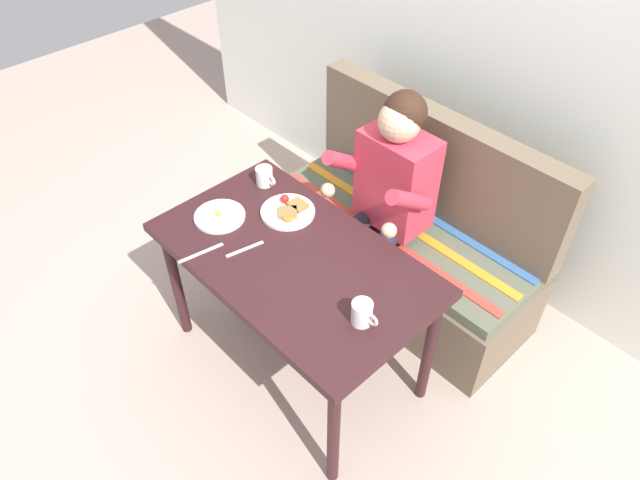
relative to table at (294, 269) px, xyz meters
name	(u,v)px	position (x,y,z in m)	size (l,w,h in m)	color
ground_plane	(298,359)	(0.00, 0.00, -0.65)	(8.00, 8.00, 0.00)	tan
back_wall	(499,30)	(0.00, 1.27, 0.65)	(4.40, 0.10, 2.60)	silver
table	(294,269)	(0.00, 0.00, 0.00)	(1.20, 0.70, 0.73)	#311719
couch	(405,239)	(0.00, 0.76, -0.32)	(1.44, 0.56, 1.00)	brown
person	(386,189)	(-0.02, 0.59, 0.09)	(0.45, 0.61, 1.21)	#C73246
plate_breakfast	(289,211)	(-0.21, 0.16, 0.10)	(0.24, 0.24, 0.05)	white
plate_eggs	(220,216)	(-0.40, -0.08, 0.09)	(0.23, 0.23, 0.04)	white
coffee_mug	(265,176)	(-0.45, 0.22, 0.13)	(0.12, 0.08, 0.09)	white
coffee_mug_second	(362,313)	(0.43, -0.05, 0.13)	(0.12, 0.08, 0.10)	white
fork	(245,249)	(-0.17, -0.12, 0.08)	(0.01, 0.17, 0.01)	silver
knife	(201,253)	(-0.27, -0.27, 0.08)	(0.01, 0.20, 0.01)	silver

